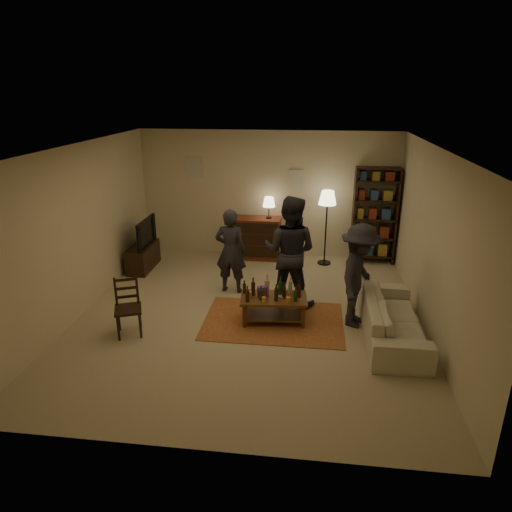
% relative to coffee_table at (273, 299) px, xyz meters
% --- Properties ---
extents(floor, '(6.00, 6.00, 0.00)m').
position_rel_coffee_table_xyz_m(floor, '(-0.40, 0.15, -0.38)').
color(floor, '#C6B793').
rests_on(floor, ground).
extents(room_shell, '(6.00, 6.00, 6.00)m').
position_rel_coffee_table_xyz_m(room_shell, '(-1.05, 3.13, 1.43)').
color(room_shell, beige).
rests_on(room_shell, ground).
extents(rug, '(2.20, 1.50, 0.01)m').
position_rel_coffee_table_xyz_m(rug, '(0.01, -0.00, -0.38)').
color(rug, '#974021').
rests_on(rug, ground).
extents(coffee_table, '(1.08, 0.65, 0.76)m').
position_rel_coffee_table_xyz_m(coffee_table, '(0.00, 0.00, 0.00)').
color(coffee_table, brown).
rests_on(coffee_table, ground).
extents(dining_chair, '(0.50, 0.50, 0.89)m').
position_rel_coffee_table_xyz_m(dining_chair, '(-2.13, -0.62, 0.08)').
color(dining_chair, black).
rests_on(dining_chair, ground).
extents(tv_stand, '(0.40, 1.00, 1.06)m').
position_rel_coffee_table_xyz_m(tv_stand, '(-2.84, 1.95, -0.00)').
color(tv_stand, black).
rests_on(tv_stand, ground).
extents(dresser, '(1.00, 0.50, 1.36)m').
position_rel_coffee_table_xyz_m(dresser, '(-0.59, 2.86, 0.09)').
color(dresser, maroon).
rests_on(dresser, ground).
extents(bookshelf, '(0.90, 0.34, 2.02)m').
position_rel_coffee_table_xyz_m(bookshelf, '(1.85, 2.93, 0.65)').
color(bookshelf, black).
rests_on(bookshelf, ground).
extents(floor_lamp, '(0.36, 0.36, 1.57)m').
position_rel_coffee_table_xyz_m(floor_lamp, '(0.86, 2.68, 0.94)').
color(floor_lamp, black).
rests_on(floor_lamp, ground).
extents(sofa, '(0.81, 2.08, 0.61)m').
position_rel_coffee_table_xyz_m(sofa, '(1.80, -0.25, -0.08)').
color(sofa, beige).
rests_on(sofa, ground).
extents(person_left, '(0.59, 0.42, 1.54)m').
position_rel_coffee_table_xyz_m(person_left, '(-0.86, 1.07, 0.39)').
color(person_left, '#25252D').
rests_on(person_left, ground).
extents(person_right, '(1.07, 0.93, 1.89)m').
position_rel_coffee_table_xyz_m(person_right, '(0.21, 0.70, 0.56)').
color(person_right, '#23232A').
rests_on(person_right, ground).
extents(person_by_sofa, '(0.91, 1.19, 1.63)m').
position_rel_coffee_table_xyz_m(person_by_sofa, '(1.30, 0.08, 0.43)').
color(person_by_sofa, '#25252D').
rests_on(person_by_sofa, ground).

